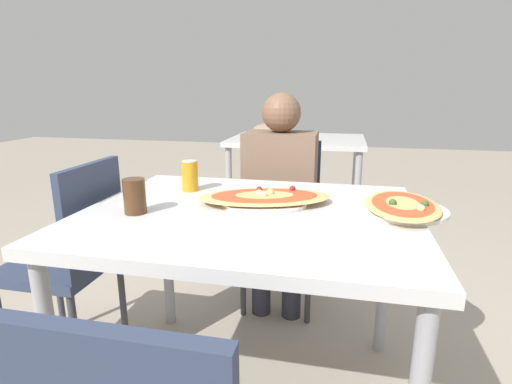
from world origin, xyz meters
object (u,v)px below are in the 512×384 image
object	(u,v)px
pizza_main	(265,198)
soda_can	(190,176)
dining_table	(249,231)
chair_far_seated	(283,212)
person_seated	(280,187)
drink_glass	(135,196)
pizza_second	(402,206)
chair_side_left	(73,254)

from	to	relation	value
pizza_main	soda_can	bearing A→B (deg)	160.60
dining_table	chair_far_seated	world-z (taller)	chair_far_seated
person_seated	drink_glass	size ratio (longest dim) A/B	9.71
soda_can	pizza_second	world-z (taller)	soda_can
drink_glass	pizza_second	size ratio (longest dim) A/B	0.30
chair_side_left	soda_can	distance (m)	0.59
chair_far_seated	person_seated	bearing A→B (deg)	90.00
dining_table	pizza_second	bearing A→B (deg)	10.77
soda_can	pizza_main	bearing A→B (deg)	-19.40
chair_side_left	pizza_main	bearing A→B (deg)	-86.22
chair_side_left	pizza_second	xyz separation A→B (m)	(1.28, 0.05, 0.27)
dining_table	person_seated	world-z (taller)	person_seated
dining_table	pizza_second	xyz separation A→B (m)	(0.52, 0.10, 0.09)
dining_table	pizza_main	xyz separation A→B (m)	(0.03, 0.10, 0.10)
chair_far_seated	pizza_second	world-z (taller)	chair_far_seated
soda_can	pizza_second	size ratio (longest dim) A/B	0.32
chair_side_left	pizza_second	world-z (taller)	chair_side_left
soda_can	drink_glass	size ratio (longest dim) A/B	1.05
soda_can	drink_glass	xyz separation A→B (m)	(-0.07, -0.33, -0.00)
chair_far_seated	drink_glass	distance (m)	1.03
soda_can	drink_glass	bearing A→B (deg)	-102.06
soda_can	chair_side_left	bearing A→B (deg)	-159.67
pizza_main	drink_glass	xyz separation A→B (m)	(-0.41, -0.21, 0.04)
drink_glass	pizza_second	xyz separation A→B (m)	(0.89, 0.21, -0.04)
chair_far_seated	chair_side_left	xyz separation A→B (m)	(-0.77, -0.75, 0.00)
chair_side_left	person_seated	size ratio (longest dim) A/B	0.78
drink_glass	pizza_second	world-z (taller)	drink_glass
soda_can	drink_glass	distance (m)	0.33
chair_side_left	drink_glass	bearing A→B (deg)	-111.58
chair_side_left	person_seated	distance (m)	1.01
pizza_second	pizza_main	bearing A→B (deg)	179.93
person_seated	chair_side_left	bearing A→B (deg)	39.54
dining_table	pizza_main	world-z (taller)	pizza_main
dining_table	chair_far_seated	distance (m)	0.81
chair_far_seated	pizza_main	bearing A→B (deg)	92.62
drink_glass	chair_far_seated	bearing A→B (deg)	67.49
dining_table	chair_side_left	size ratio (longest dim) A/B	1.28
pizza_main	dining_table	bearing A→B (deg)	-109.24
chair_far_seated	soda_can	xyz separation A→B (m)	(-0.30, -0.58, 0.32)
pizza_main	person_seated	bearing A→B (deg)	93.14
dining_table	drink_glass	world-z (taller)	drink_glass
dining_table	person_seated	bearing A→B (deg)	89.78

